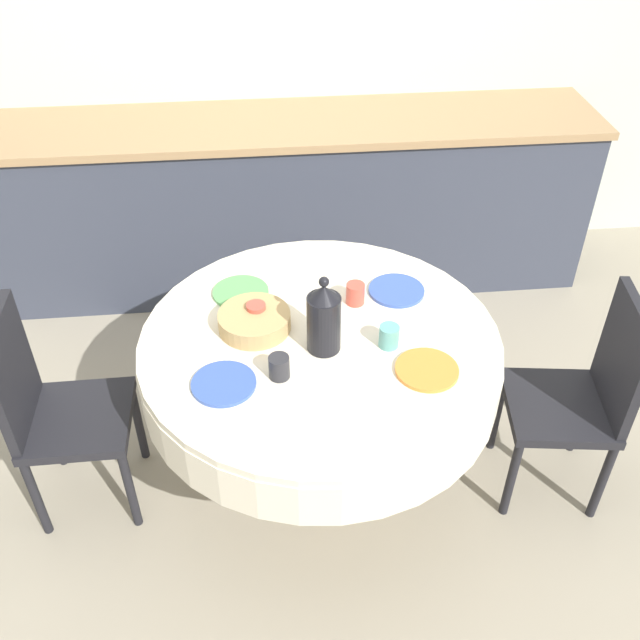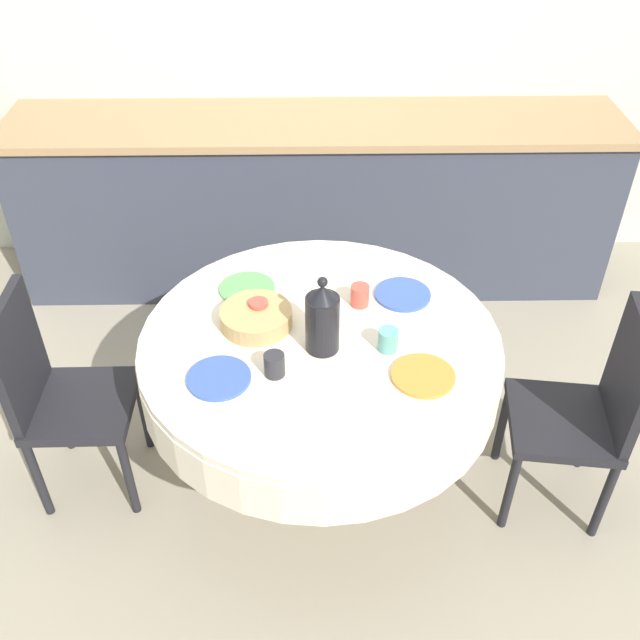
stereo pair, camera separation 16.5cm
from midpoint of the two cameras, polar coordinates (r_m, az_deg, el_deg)
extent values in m
plane|color=#9E937F|center=(3.15, 1.54, -12.11)|extent=(12.00, 12.00, 0.00)
cube|color=beige|center=(4.01, 0.79, 22.09)|extent=(7.00, 0.05, 2.60)
cube|color=#383D4C|center=(4.03, 0.82, 9.16)|extent=(3.20, 0.60, 0.92)
cube|color=#A37F56|center=(3.82, 0.89, 15.44)|extent=(3.24, 0.64, 0.04)
cylinder|color=brown|center=(3.13, 1.54, -11.88)|extent=(0.44, 0.44, 0.04)
cylinder|color=brown|center=(2.93, 1.63, -8.43)|extent=(0.11, 0.11, 0.51)
cylinder|color=silver|center=(2.68, 1.76, -3.39)|extent=(1.34, 1.34, 0.18)
cylinder|color=silver|center=(2.62, 1.81, -1.67)|extent=(1.33, 1.33, 0.03)
cube|color=black|center=(2.93, 20.37, -7.65)|extent=(0.45, 0.45, 0.04)
cube|color=black|center=(2.82, 25.08, -4.11)|extent=(0.09, 0.38, 0.47)
cylinder|color=black|center=(2.94, 16.53, -13.06)|extent=(0.04, 0.04, 0.41)
cylinder|color=black|center=(3.17, 15.84, -8.08)|extent=(0.04, 0.04, 0.41)
cylinder|color=black|center=(3.03, 23.26, -13.16)|extent=(0.04, 0.04, 0.41)
cylinder|color=black|center=(3.25, 22.02, -8.33)|extent=(0.04, 0.04, 0.41)
cube|color=black|center=(2.94, -16.97, -6.56)|extent=(0.40, 0.40, 0.04)
cube|color=black|center=(2.83, -21.48, -2.77)|extent=(0.04, 0.38, 0.47)
cylinder|color=black|center=(3.17, -12.47, -7.25)|extent=(0.04, 0.04, 0.41)
cylinder|color=black|center=(2.94, -13.48, -12.17)|extent=(0.04, 0.04, 0.41)
cylinder|color=black|center=(3.26, -18.61, -7.15)|extent=(0.04, 0.04, 0.41)
cylinder|color=black|center=(3.04, -20.15, -11.89)|extent=(0.04, 0.04, 0.41)
cylinder|color=#3856AD|center=(2.45, -6.19, -4.69)|extent=(0.22, 0.22, 0.01)
cylinder|color=#28282D|center=(2.43, -1.73, -3.64)|extent=(0.07, 0.07, 0.08)
cylinder|color=orange|center=(2.48, 10.15, -4.46)|extent=(0.22, 0.22, 0.01)
cylinder|color=#5BA39E|center=(2.55, 7.33, -1.64)|extent=(0.07, 0.07, 0.08)
cylinder|color=#5BA85B|center=(2.84, -4.20, 2.49)|extent=(0.22, 0.22, 0.01)
cylinder|color=#CC4C3D|center=(2.66, -3.15, 0.71)|extent=(0.07, 0.07, 0.08)
cylinder|color=#3856AD|center=(2.83, 8.29, 2.00)|extent=(0.22, 0.22, 0.01)
cylinder|color=#CC4C3D|center=(2.75, 4.93, 1.93)|extent=(0.07, 0.07, 0.08)
cylinder|color=black|center=(2.49, 2.09, -0.34)|extent=(0.12, 0.12, 0.22)
cone|color=black|center=(2.41, 2.16, 2.17)|extent=(0.11, 0.11, 0.05)
sphere|color=black|center=(2.38, 2.19, 3.01)|extent=(0.04, 0.04, 0.04)
cylinder|color=tan|center=(2.64, -3.35, 0.15)|extent=(0.27, 0.27, 0.07)
camera|label=1|loc=(0.08, -88.15, 1.47)|focal=40.00mm
camera|label=2|loc=(0.08, 91.85, -1.47)|focal=40.00mm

